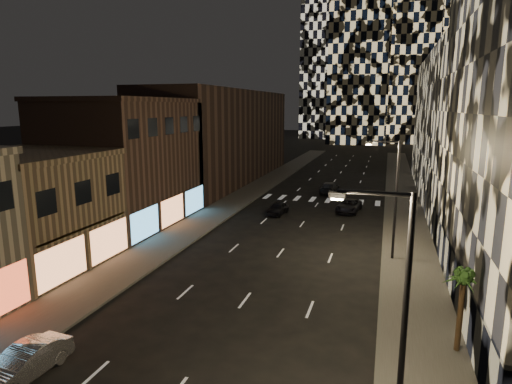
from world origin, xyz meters
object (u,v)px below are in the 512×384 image
Objects in this scene: streetlight_near at (397,312)px; car_dark_oncoming at (329,188)px; car_dark_midlane at (278,208)px; palm_tree at (463,283)px; car_silver_parked at (24,363)px; car_dark_rightlane at (349,206)px; streetlight_far at (393,191)px.

streetlight_near is 45.42m from car_dark_oncoming.
palm_tree is at bearing -51.72° from car_dark_midlane.
car_silver_parked is at bearing 82.52° from car_dark_oncoming.
car_dark_rightlane is at bearing 30.83° from car_dark_midlane.
streetlight_far is at bearing -67.11° from car_dark_rightlane.
car_dark_rightlane is at bearing 76.40° from car_silver_parked.
car_dark_oncoming is 10.55m from car_dark_rightlane.
car_silver_parked is 36.15m from car_dark_rightlane.
streetlight_far is 12.87m from palm_tree.
palm_tree reaches higher than car_dark_midlane.
streetlight_near is at bearing -90.00° from streetlight_far.
car_dark_oncoming is at bearing 107.77° from streetlight_far.
car_dark_midlane is at bearing -148.99° from car_dark_rightlane.
streetlight_far is at bearing 109.47° from car_dark_oncoming.
car_dark_midlane is (-11.68, 31.17, -4.70)m from streetlight_near.
streetlight_far is 2.10× the size of car_silver_parked.
car_dark_midlane is 27.95m from palm_tree.
streetlight_near is at bearing 3.55° from car_silver_parked.
car_dark_midlane is 8.07m from car_dark_rightlane.
car_dark_rightlane is (10.69, 34.53, -0.02)m from car_silver_parked.
palm_tree reaches higher than car_dark_oncoming.
streetlight_far reaches higher than car_dark_midlane.
car_dark_rightlane is at bearing 106.66° from streetlight_far.
car_dark_midlane is at bearing 122.23° from palm_tree.
car_dark_rightlane is (7.33, 3.38, 0.03)m from car_dark_midlane.
car_dark_midlane is at bearing 75.69° from car_dark_oncoming.
car_dark_oncoming is at bearing 84.42° from car_silver_parked.
streetlight_near reaches higher than palm_tree.
car_dark_midlane is 0.78× the size of car_dark_rightlane.
streetlight_near is 1.00× the size of streetlight_far.
streetlight_near is 2.19× the size of palm_tree.
car_dark_oncoming is 1.06× the size of car_dark_rightlane.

